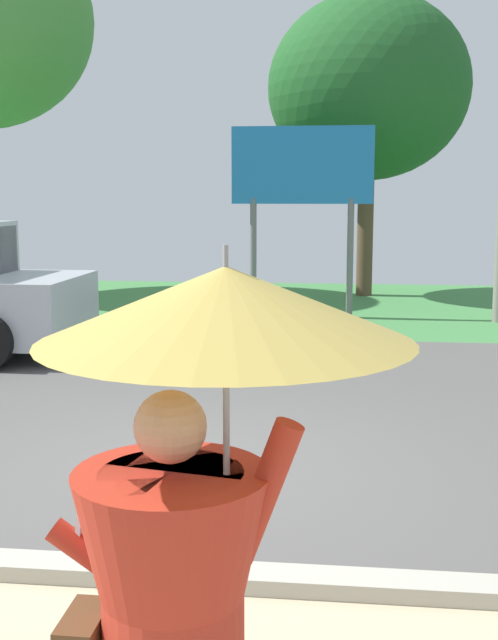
% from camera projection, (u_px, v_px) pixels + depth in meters
% --- Properties ---
extents(ground_plane, '(40.00, 22.00, 0.20)m').
position_uv_depth(ground_plane, '(239.00, 388.00, 9.54)').
color(ground_plane, '#565451').
extents(monk_pedestrian, '(1.12, 1.10, 2.13)m').
position_uv_depth(monk_pedestrian, '(187.00, 569.00, 2.40)').
color(monk_pedestrian, '#B22D1E').
rests_on(monk_pedestrian, ground_plane).
extents(roadside_billboard, '(2.60, 0.12, 3.50)m').
position_uv_depth(roadside_billboard, '(302.00, 179.00, 14.41)').
color(roadside_billboard, slate).
rests_on(roadside_billboard, ground_plane).
extents(tree_center_back, '(4.42, 4.42, 6.59)m').
position_uv_depth(tree_center_back, '(368.00, 88.00, 17.22)').
color(tree_center_back, brown).
rests_on(tree_center_back, ground_plane).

